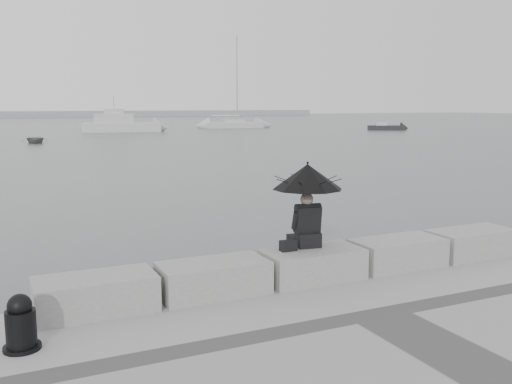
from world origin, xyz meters
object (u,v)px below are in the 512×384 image
small_motorboat (386,128)px  sailboat_right (234,124)px  mooring_bollard (21,327)px  dinghy (35,140)px  seated_person (308,186)px  motor_cruiser (122,125)px

small_motorboat → sailboat_right: bearing=165.1°
mooring_bollard → dinghy: size_ratio=0.20×
seated_person → dinghy: (-0.84, 45.37, -1.72)m
sailboat_right → dinghy: (-28.22, -22.15, -0.24)m
seated_person → dinghy: 45.41m
mooring_bollard → small_motorboat: bearing=48.8°
motor_cruiser → small_motorboat: motor_cruiser is taller
small_motorboat → dinghy: bearing=-142.0°
sailboat_right → motor_cruiser: size_ratio=1.33×
motor_cruiser → dinghy: bearing=-108.7°
mooring_bollard → small_motorboat: (47.35, 54.00, -0.46)m
seated_person → sailboat_right: sailboat_right is taller
mooring_bollard → motor_cruiser: motor_cruiser is taller
seated_person → small_motorboat: 68.18m
motor_cruiser → dinghy: (-11.25, -16.88, -0.61)m
motor_cruiser → dinghy: 20.30m
sailboat_right → mooring_bollard: bearing=-107.5°
sailboat_right → dinghy: 35.87m
mooring_bollard → seated_person: bearing=13.9°
small_motorboat → dinghy: small_motorboat is taller
sailboat_right → dinghy: bearing=-134.5°
seated_person → motor_cruiser: motor_cruiser is taller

